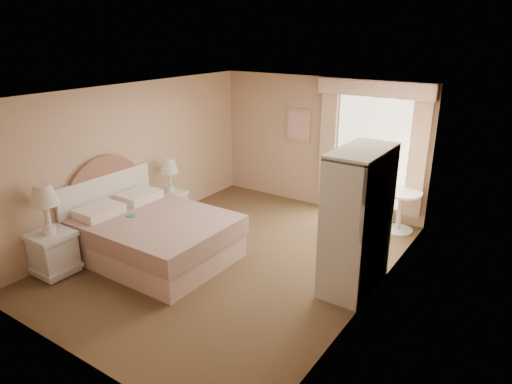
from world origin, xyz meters
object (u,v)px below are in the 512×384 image
Objects in this scene: bed at (150,233)px; round_table at (400,205)px; armoire at (357,232)px; nightstand_near at (51,242)px; nightstand_far at (171,198)px; cafe_chair at (345,200)px.

bed is 3.10× the size of round_table.
nightstand_near is at bearing -150.30° from armoire.
nightstand_far is 1.24× the size of cafe_chair.
bed reaches higher than round_table.
nightstand_near is 4.22m from armoire.
round_table is at bearing 46.88° from bed.
round_table is 2.16m from armoire.
nightstand_near is 0.69× the size of armoire.
bed is at bearing 57.89° from nightstand_near.
cafe_chair reaches higher than round_table.
nightstand_near is at bearing -103.68° from cafe_chair.
nightstand_near is 1.45× the size of cafe_chair.
armoire reaches higher than nightstand_near.
round_table is at bearing 27.24° from nightstand_far.
bed is 2.45× the size of cafe_chair.
bed is at bearing -105.36° from cafe_chair.
nightstand_far is (-0.73, 1.21, 0.05)m from bed.
nightstand_far is 0.59× the size of armoire.
armoire is at bearing -4.44° from nightstand_far.
armoire reaches higher than round_table.
nightstand_near is 1.83× the size of round_table.
cafe_chair is (-0.82, -0.43, 0.05)m from round_table.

